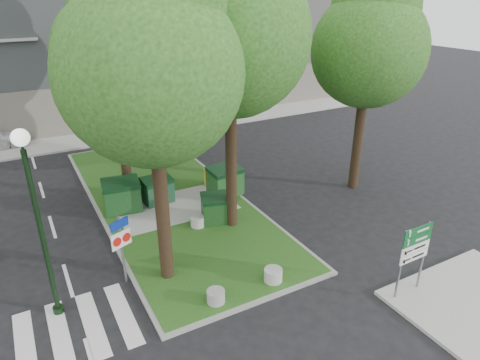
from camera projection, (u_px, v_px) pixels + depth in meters
ground at (242, 307)px, 13.15m from camera, size 120.00×120.00×0.00m
median_island at (168, 199)px, 19.73m from camera, size 6.00×16.00×0.12m
median_kerb at (168, 199)px, 19.74m from camera, size 6.30×16.30×0.10m
building_sidewalk at (105, 137)px, 27.89m from camera, size 42.00×3.00×0.12m
zebra_crossing at (108, 318)px, 12.70m from camera, size 5.00×3.00×0.01m
apartment_building at (66, 2)px, 30.61m from camera, size 41.00×12.00×16.00m
tree_median_near_left at (152, 55)px, 11.56m from camera, size 5.20×5.20×10.53m
tree_median_near_right at (231, 20)px, 14.42m from camera, size 5.60×5.60×11.46m
tree_median_mid at (113, 42)px, 17.11m from camera, size 4.80×4.80×9.99m
tree_median_far at (162, 2)px, 20.35m from camera, size 5.80×5.80×11.93m
tree_street_right at (371, 38)px, 18.30m from camera, size 5.00×5.00×10.06m
dumpster_a at (122, 196)px, 18.32m from camera, size 1.69×1.29×1.45m
dumpster_b at (158, 190)px, 19.10m from camera, size 1.41×1.06×1.22m
dumpster_c at (218, 208)px, 17.54m from camera, size 1.51×1.24×1.21m
dumpster_d at (225, 181)px, 19.75m from camera, size 1.65×1.26×1.42m
bollard_left at (216, 296)px, 13.13m from camera, size 0.57×0.57×0.40m
bollard_right at (273, 275)px, 14.08m from camera, size 0.61×0.61×0.43m
bollard_mid at (198, 221)px, 17.32m from camera, size 0.59×0.59×0.42m
litter_bin at (209, 176)px, 20.97m from camera, size 0.45×0.45×0.79m
street_lamp at (35, 206)px, 11.46m from camera, size 0.46×0.46×5.79m
traffic_sign_pole at (121, 240)px, 13.63m from camera, size 0.71×0.33×2.52m
directional_sign at (414, 249)px, 12.99m from camera, size 1.20×0.09×2.40m
car_silver at (178, 131)px, 26.98m from camera, size 4.36×1.97×1.39m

